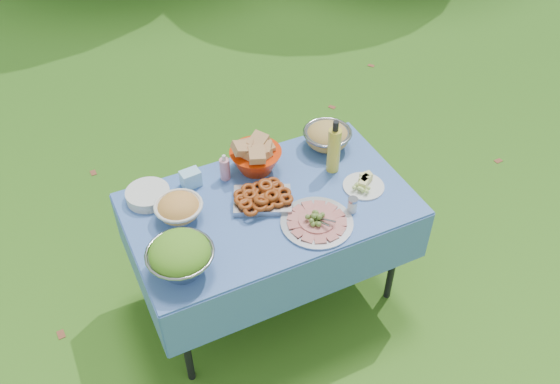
{
  "coord_description": "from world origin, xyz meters",
  "views": [
    {
      "loc": [
        -0.91,
        -2.01,
        2.89
      ],
      "look_at": [
        0.06,
        0.0,
        0.81
      ],
      "focal_mm": 38.0,
      "sensor_mm": 36.0,
      "label": 1
    }
  ],
  "objects_px": {
    "picnic_table": "(270,251)",
    "charcuterie_platter": "(317,218)",
    "salad_bowl": "(180,256)",
    "oil_bottle": "(334,146)",
    "bread_bowl": "(256,156)",
    "pasta_bowl_steel": "(327,136)",
    "plate_stack": "(148,195)"
  },
  "relations": [
    {
      "from": "plate_stack",
      "to": "oil_bottle",
      "type": "height_order",
      "value": "oil_bottle"
    },
    {
      "from": "bread_bowl",
      "to": "oil_bottle",
      "type": "relative_size",
      "value": 0.88
    },
    {
      "from": "charcuterie_platter",
      "to": "plate_stack",
      "type": "bearing_deg",
      "value": 142.54
    },
    {
      "from": "pasta_bowl_steel",
      "to": "oil_bottle",
      "type": "bearing_deg",
      "value": -110.16
    },
    {
      "from": "picnic_table",
      "to": "charcuterie_platter",
      "type": "xyz_separation_m",
      "value": [
        0.15,
        -0.24,
        0.42
      ]
    },
    {
      "from": "salad_bowl",
      "to": "charcuterie_platter",
      "type": "relative_size",
      "value": 0.84
    },
    {
      "from": "bread_bowl",
      "to": "oil_bottle",
      "type": "distance_m",
      "value": 0.43
    },
    {
      "from": "pasta_bowl_steel",
      "to": "charcuterie_platter",
      "type": "xyz_separation_m",
      "value": [
        -0.35,
        -0.52,
        -0.03
      ]
    },
    {
      "from": "picnic_table",
      "to": "pasta_bowl_steel",
      "type": "bearing_deg",
      "value": 29.84
    },
    {
      "from": "picnic_table",
      "to": "bread_bowl",
      "type": "distance_m",
      "value": 0.55
    },
    {
      "from": "bread_bowl",
      "to": "plate_stack",
      "type": "bearing_deg",
      "value": 177.63
    },
    {
      "from": "salad_bowl",
      "to": "charcuterie_platter",
      "type": "distance_m",
      "value": 0.71
    },
    {
      "from": "pasta_bowl_steel",
      "to": "charcuterie_platter",
      "type": "height_order",
      "value": "pasta_bowl_steel"
    },
    {
      "from": "salad_bowl",
      "to": "oil_bottle",
      "type": "relative_size",
      "value": 0.96
    },
    {
      "from": "salad_bowl",
      "to": "bread_bowl",
      "type": "distance_m",
      "value": 0.79
    },
    {
      "from": "salad_bowl",
      "to": "pasta_bowl_steel",
      "type": "bearing_deg",
      "value": 26.27
    },
    {
      "from": "picnic_table",
      "to": "oil_bottle",
      "type": "height_order",
      "value": "oil_bottle"
    },
    {
      "from": "bread_bowl",
      "to": "salad_bowl",
      "type": "bearing_deg",
      "value": -139.61
    },
    {
      "from": "plate_stack",
      "to": "pasta_bowl_steel",
      "type": "relative_size",
      "value": 0.84
    },
    {
      "from": "pasta_bowl_steel",
      "to": "oil_bottle",
      "type": "relative_size",
      "value": 0.84
    },
    {
      "from": "plate_stack",
      "to": "pasta_bowl_steel",
      "type": "bearing_deg",
      "value": -1.0
    },
    {
      "from": "plate_stack",
      "to": "bread_bowl",
      "type": "height_order",
      "value": "bread_bowl"
    },
    {
      "from": "bread_bowl",
      "to": "pasta_bowl_steel",
      "type": "distance_m",
      "value": 0.45
    },
    {
      "from": "picnic_table",
      "to": "pasta_bowl_steel",
      "type": "height_order",
      "value": "pasta_bowl_steel"
    },
    {
      "from": "oil_bottle",
      "to": "charcuterie_platter",
      "type": "bearing_deg",
      "value": -129.97
    },
    {
      "from": "plate_stack",
      "to": "pasta_bowl_steel",
      "type": "height_order",
      "value": "pasta_bowl_steel"
    },
    {
      "from": "salad_bowl",
      "to": "charcuterie_platter",
      "type": "bearing_deg",
      "value": -0.31
    },
    {
      "from": "charcuterie_platter",
      "to": "salad_bowl",
      "type": "bearing_deg",
      "value": 179.69
    },
    {
      "from": "picnic_table",
      "to": "salad_bowl",
      "type": "height_order",
      "value": "salad_bowl"
    },
    {
      "from": "salad_bowl",
      "to": "oil_bottle",
      "type": "distance_m",
      "value": 1.03
    },
    {
      "from": "bread_bowl",
      "to": "charcuterie_platter",
      "type": "distance_m",
      "value": 0.53
    },
    {
      "from": "salad_bowl",
      "to": "bread_bowl",
      "type": "xyz_separation_m",
      "value": [
        0.6,
        0.51,
        -0.01
      ]
    }
  ]
}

